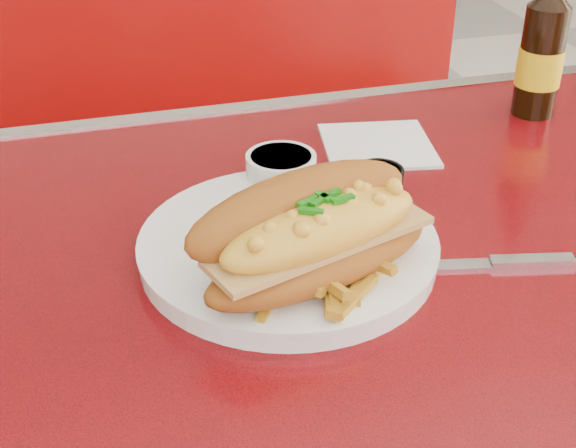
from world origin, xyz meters
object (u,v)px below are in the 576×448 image
object	(u,v)px
dinner_plate	(288,247)
knife	(480,264)
gravy_ramekin	(281,172)
beer_bottle	(542,51)
mac_hoagie	(313,232)
diner_table	(343,374)
sauce_cup_right	(379,179)
fork	(355,246)
booth_bench_far	(214,241)

from	to	relation	value
dinner_plate	knife	xyz separation A→B (m)	(0.18, -0.07, -0.01)
gravy_ramekin	beer_bottle	distance (m)	0.42
knife	mac_hoagie	bearing A→B (deg)	-169.15
diner_table	beer_bottle	world-z (taller)	beer_bottle
gravy_ramekin	mac_hoagie	bearing A→B (deg)	-97.17
sauce_cup_right	mac_hoagie	bearing A→B (deg)	-128.57
mac_hoagie	fork	world-z (taller)	mac_hoagie
sauce_cup_right	knife	xyz separation A→B (m)	(0.04, -0.17, -0.01)
diner_table	knife	world-z (taller)	knife
mac_hoagie	diner_table	bearing A→B (deg)	24.22
booth_bench_far	dinner_plate	distance (m)	0.94
gravy_ramekin	knife	size ratio (longest dim) A/B	0.45
booth_bench_far	beer_bottle	bearing A→B (deg)	-55.58
dinner_plate	sauce_cup_right	world-z (taller)	sauce_cup_right
dinner_plate	mac_hoagie	distance (m)	0.08
mac_hoagie	beer_bottle	distance (m)	0.53
dinner_plate	fork	world-z (taller)	dinner_plate
dinner_plate	knife	bearing A→B (deg)	-20.57
fork	sauce_cup_right	bearing A→B (deg)	-28.35
mac_hoagie	gravy_ramekin	bearing A→B (deg)	64.97
dinner_plate	mac_hoagie	bearing A→B (deg)	-84.39
beer_bottle	knife	bearing A→B (deg)	-127.59
diner_table	dinner_plate	world-z (taller)	dinner_plate
booth_bench_far	mac_hoagie	world-z (taller)	booth_bench_far
fork	gravy_ramekin	distance (m)	0.17
mac_hoagie	fork	bearing A→B (deg)	13.22
diner_table	knife	distance (m)	0.21
gravy_ramekin	sauce_cup_right	distance (m)	0.11
mac_hoagie	fork	size ratio (longest dim) A/B	2.05
dinner_plate	knife	size ratio (longest dim) A/B	1.46
diner_table	fork	xyz separation A→B (m)	(0.00, -0.02, 0.18)
fork	sauce_cup_right	distance (m)	0.16
dinner_plate	sauce_cup_right	bearing A→B (deg)	37.05
beer_bottle	knife	distance (m)	0.42
booth_bench_far	dinner_plate	size ratio (longest dim) A/B	3.56
gravy_ramekin	knife	distance (m)	0.26
booth_bench_far	gravy_ramekin	distance (m)	0.83
gravy_ramekin	sauce_cup_right	bearing A→B (deg)	-16.88
diner_table	knife	size ratio (longest dim) A/B	5.35
dinner_plate	fork	distance (m)	0.07
beer_bottle	dinner_plate	bearing A→B (deg)	-149.19
mac_hoagie	sauce_cup_right	world-z (taller)	mac_hoagie
booth_bench_far	beer_bottle	xyz separation A→B (m)	(0.37, -0.54, 0.57)
mac_hoagie	beer_bottle	xyz separation A→B (m)	(0.42, 0.32, 0.02)
diner_table	sauce_cup_right	distance (m)	0.23
booth_bench_far	knife	distance (m)	1.00
dinner_plate	knife	distance (m)	0.19
knife	sauce_cup_right	bearing A→B (deg)	116.16
diner_table	sauce_cup_right	xyz separation A→B (m)	(0.08, 0.12, 0.18)
mac_hoagie	knife	size ratio (longest dim) A/B	1.16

